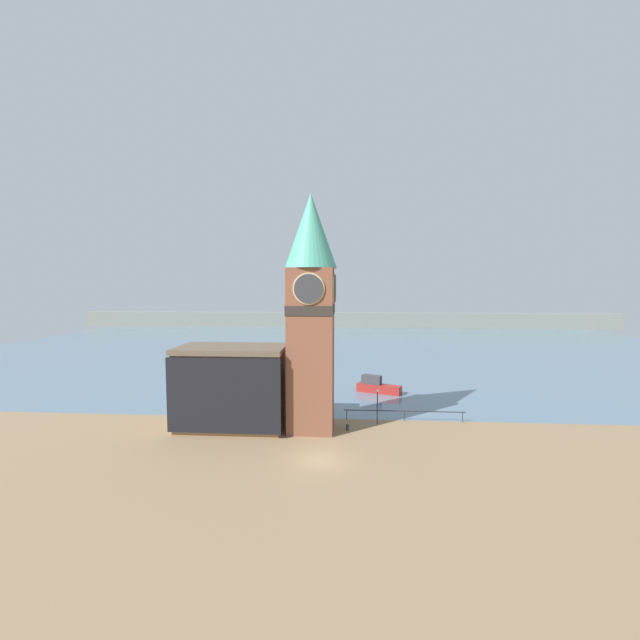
% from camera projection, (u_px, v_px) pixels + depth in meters
% --- Properties ---
extents(ground_plane, '(160.00, 160.00, 0.00)m').
position_uv_depth(ground_plane, '(319.00, 461.00, 34.09)').
color(ground_plane, '#846B4C').
extents(water, '(160.00, 120.00, 0.00)m').
position_uv_depth(water, '(340.00, 343.00, 104.59)').
color(water, slate).
rests_on(water, ground_plane).
extents(far_shoreline, '(180.00, 3.00, 5.00)m').
position_uv_depth(far_shoreline, '(343.00, 320.00, 144.16)').
color(far_shoreline, gray).
rests_on(far_shoreline, water).
extents(pier_railing, '(12.43, 0.08, 1.09)m').
position_uv_depth(pier_railing, '(404.00, 412.00, 44.04)').
color(pier_railing, '#232328').
rests_on(pier_railing, ground_plane).
extents(clock_tower, '(4.93, 4.93, 22.58)m').
position_uv_depth(clock_tower, '(311.00, 306.00, 40.65)').
color(clock_tower, brown).
rests_on(clock_tower, ground_plane).
extents(pier_building, '(10.58, 6.26, 8.05)m').
position_uv_depth(pier_building, '(232.00, 387.00, 41.85)').
color(pier_building, '#9E754C').
rests_on(pier_building, ground_plane).
extents(boat_near, '(5.91, 3.60, 2.22)m').
position_uv_depth(boat_near, '(377.00, 386.00, 55.89)').
color(boat_near, maroon).
rests_on(boat_near, water).
extents(mooring_bollard_near, '(0.32, 0.32, 0.63)m').
position_uv_depth(mooring_bollard_near, '(348.00, 427.00, 41.30)').
color(mooring_bollard_near, '#2D2D33').
rests_on(mooring_bollard_near, ground_plane).
extents(lamp_post, '(0.32, 0.32, 3.60)m').
position_uv_depth(lamp_post, '(377.00, 400.00, 42.90)').
color(lamp_post, black).
rests_on(lamp_post, ground_plane).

